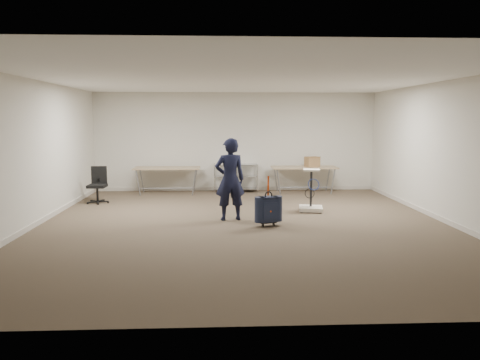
{
  "coord_description": "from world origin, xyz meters",
  "views": [
    {
      "loc": [
        -0.48,
        -8.91,
        2.05
      ],
      "look_at": [
        -0.06,
        0.3,
        0.84
      ],
      "focal_mm": 35.0,
      "sensor_mm": 36.0,
      "label": 1
    }
  ],
  "objects": [
    {
      "name": "cardboard_box",
      "position": [
        2.13,
        4.0,
        0.87
      ],
      "size": [
        0.43,
        0.37,
        0.27
      ],
      "primitive_type": "cube",
      "rotation": [
        0.0,
        0.0,
        0.32
      ],
      "color": "olive",
      "rests_on": "folding_table_right"
    },
    {
      "name": "suitcase",
      "position": [
        0.47,
        -0.14,
        0.33
      ],
      "size": [
        0.4,
        0.3,
        0.97
      ],
      "color": "black",
      "rests_on": "ground"
    },
    {
      "name": "ground",
      "position": [
        0.0,
        0.0,
        0.0
      ],
      "size": [
        9.0,
        9.0,
        0.0
      ],
      "primitive_type": "plane",
      "color": "#4A3B2C",
      "rests_on": "ground"
    },
    {
      "name": "folding_table_right",
      "position": [
        1.9,
        3.95,
        0.68
      ],
      "size": [
        1.8,
        0.75,
        0.73
      ],
      "color": "#907258",
      "rests_on": "ground"
    },
    {
      "name": "office_chair",
      "position": [
        -3.46,
        2.59,
        0.27
      ],
      "size": [
        0.54,
        0.54,
        0.89
      ],
      "color": "black",
      "rests_on": "ground"
    },
    {
      "name": "wire_shelf",
      "position": [
        0.0,
        4.2,
        0.44
      ],
      "size": [
        1.22,
        0.47,
        0.8
      ],
      "color": "#BBBDC2",
      "rests_on": "ground"
    },
    {
      "name": "equipment_cart",
      "position": [
        1.57,
        1.29,
        0.25
      ],
      "size": [
        0.6,
        0.6,
        0.95
      ],
      "color": "beige",
      "rests_on": "ground"
    },
    {
      "name": "person",
      "position": [
        -0.26,
        0.46,
        0.84
      ],
      "size": [
        0.67,
        0.5,
        1.67
      ],
      "primitive_type": "imported",
      "rotation": [
        0.0,
        0.0,
        3.32
      ],
      "color": "black",
      "rests_on": "ground"
    },
    {
      "name": "folding_table_left",
      "position": [
        -1.9,
        3.95,
        0.68
      ],
      "size": [
        1.8,
        0.75,
        0.73
      ],
      "color": "#907258",
      "rests_on": "ground"
    },
    {
      "name": "room_shell",
      "position": [
        0.0,
        1.38,
        0.05
      ],
      "size": [
        8.0,
        9.0,
        9.0
      ],
      "color": "beige",
      "rests_on": "ground"
    }
  ]
}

